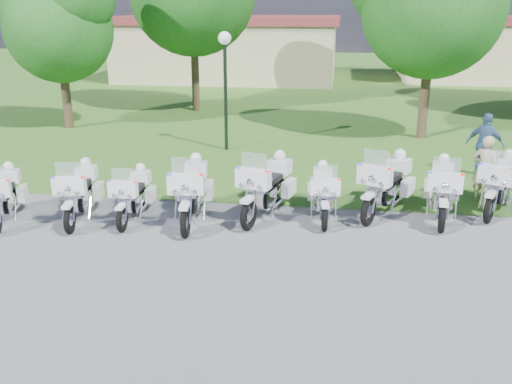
# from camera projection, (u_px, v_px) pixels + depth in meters

# --- Properties ---
(ground) EXTENTS (100.00, 100.00, 0.00)m
(ground) POSITION_uv_depth(u_px,v_px,m) (258.00, 255.00, 11.69)
(ground) COLOR #5D5C62
(ground) RESTS_ON ground
(grass_lawn) EXTENTS (100.00, 48.00, 0.01)m
(grass_lawn) POSITION_uv_depth(u_px,v_px,m) (317.00, 82.00, 37.04)
(grass_lawn) COLOR #2F5F1E
(grass_lawn) RESTS_ON ground
(motorcycle_0) EXTENTS (1.19, 2.17, 1.51)m
(motorcycle_0) POSITION_uv_depth(u_px,v_px,m) (4.00, 194.00, 13.39)
(motorcycle_0) COLOR black
(motorcycle_0) RESTS_ON ground
(motorcycle_1) EXTENTS (1.04, 2.35, 1.59)m
(motorcycle_1) POSITION_uv_depth(u_px,v_px,m) (80.00, 191.00, 13.50)
(motorcycle_1) COLOR black
(motorcycle_1) RESTS_ON ground
(motorcycle_2) EXTENTS (0.74, 2.14, 1.43)m
(motorcycle_2) POSITION_uv_depth(u_px,v_px,m) (133.00, 194.00, 13.51)
(motorcycle_2) COLOR black
(motorcycle_2) RESTS_ON ground
(motorcycle_3) EXTENTS (1.02, 2.60, 1.75)m
(motorcycle_3) POSITION_uv_depth(u_px,v_px,m) (192.00, 190.00, 13.35)
(motorcycle_3) COLOR black
(motorcycle_3) RESTS_ON ground
(motorcycle_4) EXTENTS (1.28, 2.54, 1.75)m
(motorcycle_4) POSITION_uv_depth(u_px,v_px,m) (267.00, 186.00, 13.67)
(motorcycle_4) COLOR black
(motorcycle_4) RESTS_ON ground
(motorcycle_5) EXTENTS (0.82, 2.23, 1.49)m
(motorcycle_5) POSITION_uv_depth(u_px,v_px,m) (323.00, 192.00, 13.58)
(motorcycle_5) COLOR black
(motorcycle_5) RESTS_ON ground
(motorcycle_6) EXTENTS (1.53, 2.42, 1.75)m
(motorcycle_6) POSITION_uv_depth(u_px,v_px,m) (387.00, 184.00, 13.84)
(motorcycle_6) COLOR black
(motorcycle_6) RESTS_ON ground
(motorcycle_7) EXTENTS (1.02, 2.49, 1.68)m
(motorcycle_7) POSITION_uv_depth(u_px,v_px,m) (443.00, 189.00, 13.55)
(motorcycle_7) COLOR black
(motorcycle_7) RESTS_ON ground
(motorcycle_8) EXTENTS (1.49, 2.35, 1.70)m
(motorcycle_8) POSITION_uv_depth(u_px,v_px,m) (501.00, 183.00, 13.97)
(motorcycle_8) COLOR black
(motorcycle_8) RESTS_ON ground
(lamp_post) EXTENTS (0.44, 0.44, 4.02)m
(lamp_post) POSITION_uv_depth(u_px,v_px,m) (225.00, 61.00, 19.12)
(lamp_post) COLOR black
(lamp_post) RESTS_ON ground
(tree_0) EXTENTS (4.95, 4.22, 6.60)m
(tree_0) POSITION_uv_depth(u_px,v_px,m) (57.00, 18.00, 22.27)
(tree_0) COLOR #38281C
(tree_0) RESTS_ON ground
(building_west) EXTENTS (14.56, 8.32, 4.10)m
(building_west) POSITION_uv_depth(u_px,v_px,m) (229.00, 48.00, 38.16)
(building_west) COLOR #BFB08A
(building_west) RESTS_ON ground
(building_east) EXTENTS (11.44, 7.28, 4.10)m
(building_east) POSITION_uv_depth(u_px,v_px,m) (487.00, 48.00, 37.68)
(building_east) COLOR #BFB08A
(building_east) RESTS_ON ground
(bystander_a) EXTENTS (0.75, 0.66, 1.74)m
(bystander_a) POSITION_uv_depth(u_px,v_px,m) (485.00, 169.00, 14.55)
(bystander_a) COLOR tan
(bystander_a) RESTS_ON ground
(bystander_c) EXTENTS (1.18, 0.90, 1.86)m
(bystander_c) POSITION_uv_depth(u_px,v_px,m) (485.00, 145.00, 16.79)
(bystander_c) COLOR #385986
(bystander_c) RESTS_ON ground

